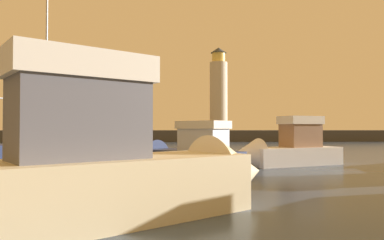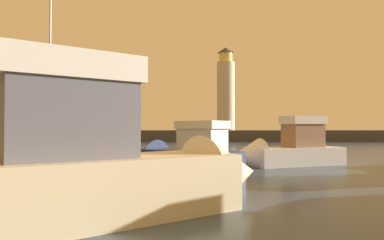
# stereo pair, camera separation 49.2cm
# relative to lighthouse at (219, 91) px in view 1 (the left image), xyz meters

# --- Properties ---
(ground_plane) EXTENTS (220.00, 220.00, 0.00)m
(ground_plane) POSITION_rel_lighthouse_xyz_m (-5.91, -28.43, -8.13)
(ground_plane) COLOR #2D3D51
(breakwater) EXTENTS (88.30, 5.50, 1.76)m
(breakwater) POSITION_rel_lighthouse_xyz_m (-5.91, -0.00, -7.25)
(breakwater) COLOR #423F3D
(breakwater) RESTS_ON ground_plane
(lighthouse) EXTENTS (2.85, 2.85, 13.44)m
(lighthouse) POSITION_rel_lighthouse_xyz_m (0.00, 0.00, 0.00)
(lighthouse) COLOR beige
(lighthouse) RESTS_ON breakwater
(motorboat_1) EXTENTS (7.09, 4.32, 3.18)m
(motorboat_1) POSITION_rel_lighthouse_xyz_m (-1.29, -39.22, -7.31)
(motorboat_1) COLOR white
(motorboat_1) RESTS_ON ground_plane
(motorboat_3) EXTENTS (5.79, 5.68, 2.70)m
(motorboat_3) POSITION_rel_lighthouse_xyz_m (-7.03, -42.23, -7.37)
(motorboat_3) COLOR #1E284C
(motorboat_3) RESTS_ON ground_plane
(motorboat_5) EXTENTS (7.96, 6.55, 3.98)m
(motorboat_5) POSITION_rel_lighthouse_xyz_m (-7.90, -50.58, -6.99)
(motorboat_5) COLOR beige
(motorboat_5) RESTS_ON ground_plane
(sailboat_moored) EXTENTS (7.46, 8.10, 14.91)m
(sailboat_moored) POSITION_rel_lighthouse_xyz_m (-15.24, -38.03, -7.47)
(sailboat_moored) COLOR #1E284C
(sailboat_moored) RESTS_ON ground_plane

